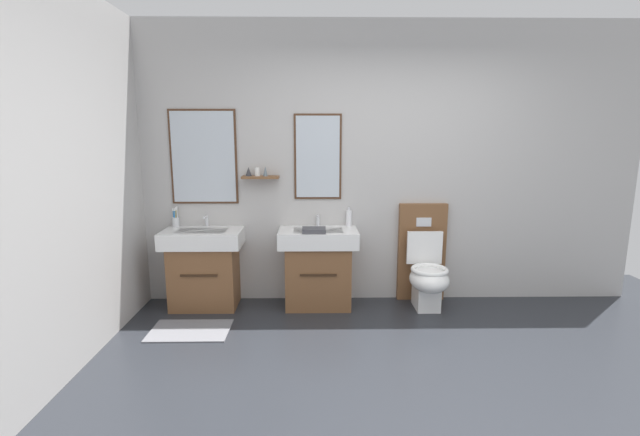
# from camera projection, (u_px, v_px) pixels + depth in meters

# --- Properties ---
(ground_plane) EXTENTS (6.26, 5.11, 0.10)m
(ground_plane) POSITION_uv_depth(u_px,v_px,m) (426.00, 409.00, 2.81)
(ground_plane) COLOR #23262B
(ground_plane) RESTS_ON ground
(wall_back) EXTENTS (5.06, 0.27, 2.75)m
(wall_back) POSITION_uv_depth(u_px,v_px,m) (383.00, 165.00, 4.40)
(wall_back) COLOR #B7B5B2
(wall_back) RESTS_ON ground
(wall_left) EXTENTS (0.12, 3.91, 2.75)m
(wall_left) POSITION_uv_depth(u_px,v_px,m) (7.00, 188.00, 2.51)
(wall_left) COLOR #B7B5B2
(wall_left) RESTS_ON ground
(bath_mat) EXTENTS (0.68, 0.44, 0.01)m
(bath_mat) POSITION_uv_depth(u_px,v_px,m) (190.00, 331.00, 3.81)
(bath_mat) COLOR slate
(bath_mat) RESTS_ON ground
(vanity_sink_left) EXTENTS (0.76, 0.47, 0.77)m
(vanity_sink_left) POSITION_uv_depth(u_px,v_px,m) (204.00, 266.00, 4.31)
(vanity_sink_left) COLOR brown
(vanity_sink_left) RESTS_ON ground
(tap_on_left_sink) EXTENTS (0.03, 0.13, 0.11)m
(tap_on_left_sink) POSITION_uv_depth(u_px,v_px,m) (206.00, 220.00, 4.39)
(tap_on_left_sink) COLOR silver
(tap_on_left_sink) RESTS_ON vanity_sink_left
(vanity_sink_right) EXTENTS (0.76, 0.47, 0.77)m
(vanity_sink_right) POSITION_uv_depth(u_px,v_px,m) (318.00, 265.00, 4.33)
(vanity_sink_right) COLOR brown
(vanity_sink_right) RESTS_ON ground
(tap_on_right_sink) EXTENTS (0.03, 0.13, 0.11)m
(tap_on_right_sink) POSITION_uv_depth(u_px,v_px,m) (318.00, 219.00, 4.41)
(tap_on_right_sink) COLOR silver
(tap_on_right_sink) RESTS_ON vanity_sink_right
(toilet) EXTENTS (0.48, 0.63, 1.00)m
(toilet) POSITION_uv_depth(u_px,v_px,m) (425.00, 269.00, 4.34)
(toilet) COLOR brown
(toilet) RESTS_ON ground
(toothbrush_cup) EXTENTS (0.07, 0.07, 0.20)m
(toothbrush_cup) POSITION_uv_depth(u_px,v_px,m) (176.00, 221.00, 4.38)
(toothbrush_cup) COLOR silver
(toothbrush_cup) RESTS_ON vanity_sink_left
(soap_dispenser) EXTENTS (0.06, 0.06, 0.19)m
(soap_dispenser) POSITION_uv_depth(u_px,v_px,m) (349.00, 218.00, 4.41)
(soap_dispenser) COLOR white
(soap_dispenser) RESTS_ON vanity_sink_right
(folded_hand_towel) EXTENTS (0.22, 0.16, 0.04)m
(folded_hand_towel) POSITION_uv_depth(u_px,v_px,m) (314.00, 230.00, 4.12)
(folded_hand_towel) COLOR #47474C
(folded_hand_towel) RESTS_ON vanity_sink_right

